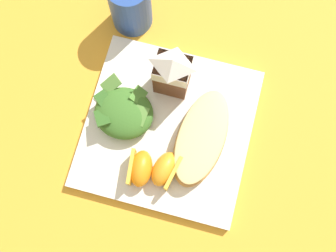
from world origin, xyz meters
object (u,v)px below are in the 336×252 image
white_plate (168,128)px  orange_wedge_middle (165,170)px  milk_carton (172,72)px  drinking_blue_cup (130,4)px  cheesy_pizza_bread (201,138)px  green_salad_pile (124,110)px  orange_wedge_front (140,168)px

white_plate → orange_wedge_middle: orange_wedge_middle is taller
milk_carton → orange_wedge_middle: (0.03, -0.15, -0.04)m
drinking_blue_cup → cheesy_pizza_bread: bearing=-47.8°
white_plate → green_salad_pile: bearing=176.5°
orange_wedge_middle → orange_wedge_front: bearing=-167.7°
white_plate → cheesy_pizza_bread: (0.06, -0.01, 0.03)m
cheesy_pizza_bread → orange_wedge_front: size_ratio=2.77×
cheesy_pizza_bread → green_salad_pile: green_salad_pile is taller
green_salad_pile → milk_carton: 0.10m
green_salad_pile → orange_wedge_front: size_ratio=1.66×
green_salad_pile → orange_wedge_middle: green_salad_pile is taller
orange_wedge_front → milk_carton: bearing=85.7°
cheesy_pizza_bread → green_salad_pile: size_ratio=1.67×
green_salad_pile → orange_wedge_front: 0.10m
white_plate → drinking_blue_cup: 0.23m
milk_carton → orange_wedge_middle: bearing=-79.3°
white_plate → drinking_blue_cup: drinking_blue_cup is taller
orange_wedge_front → drinking_blue_cup: size_ratio=0.59×
orange_wedge_front → drinking_blue_cup: (-0.09, 0.27, 0.02)m
cheesy_pizza_bread → orange_wedge_front: orange_wedge_front is taller
cheesy_pizza_bread → orange_wedge_front: (-0.08, -0.07, 0.00)m
green_salad_pile → milk_carton: milk_carton is taller
white_plate → orange_wedge_middle: (0.02, -0.07, 0.03)m
drinking_blue_cup → milk_carton: bearing=-46.6°
cheesy_pizza_bread → orange_wedge_middle: size_ratio=2.66×
green_salad_pile → orange_wedge_middle: size_ratio=1.59×
milk_carton → cheesy_pizza_bread: bearing=-49.5°
orange_wedge_front → drinking_blue_cup: 0.29m
orange_wedge_middle → drinking_blue_cup: 0.29m
green_salad_pile → orange_wedge_front: bearing=-59.3°
green_salad_pile → orange_wedge_middle: 0.12m
milk_carton → orange_wedge_front: size_ratio=1.73×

